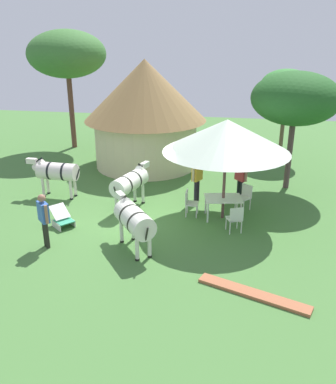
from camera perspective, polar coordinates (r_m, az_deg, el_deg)
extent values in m
plane|color=#457537|center=(14.03, -4.12, -3.91)|extent=(36.00, 36.00, 0.00)
cylinder|color=beige|center=(19.39, -3.05, 6.81)|extent=(4.68, 4.68, 2.17)
cone|color=olive|center=(18.92, -3.20, 13.90)|extent=(5.54, 5.54, 2.67)
cylinder|color=brown|center=(13.86, 7.74, 0.87)|extent=(0.10, 0.10, 2.34)
cone|color=silver|center=(13.36, 8.11, 7.69)|extent=(4.12, 4.12, 1.05)
cube|color=white|center=(14.02, 7.65, -0.85)|extent=(1.35, 1.06, 0.04)
cylinder|color=silver|center=(14.43, 5.23, -1.66)|extent=(0.06, 0.06, 0.70)
cylinder|color=silver|center=(14.59, 9.52, -1.63)|extent=(0.06, 0.06, 0.70)
cylinder|color=silver|center=(13.77, 5.52, -2.87)|extent=(0.06, 0.06, 0.70)
cylinder|color=silver|center=(13.93, 10.02, -2.82)|extent=(0.06, 0.06, 0.70)
cube|color=silver|center=(14.20, 3.33, -1.58)|extent=(0.42, 0.44, 0.04)
cube|color=silver|center=(14.13, 2.59, -0.69)|extent=(0.04, 0.44, 0.45)
cylinder|color=silver|center=(14.44, 4.11, -2.16)|extent=(0.04, 0.04, 0.45)
cylinder|color=silver|center=(14.10, 3.95, -2.77)|extent=(0.04, 0.04, 0.45)
cylinder|color=silver|center=(14.48, 2.70, -2.06)|extent=(0.04, 0.04, 0.45)
cylinder|color=silver|center=(14.13, 2.50, -2.67)|extent=(0.04, 0.04, 0.45)
cube|color=silver|center=(13.23, 9.12, -3.64)|extent=(0.57, 0.55, 0.04)
cube|color=silver|center=(12.97, 9.48, -3.09)|extent=(0.42, 0.20, 0.45)
cylinder|color=silver|center=(13.41, 8.03, -4.28)|extent=(0.04, 0.04, 0.45)
cylinder|color=silver|center=(13.54, 9.55, -4.11)|extent=(0.04, 0.04, 0.45)
cylinder|color=silver|center=(13.11, 8.56, -4.94)|extent=(0.04, 0.04, 0.45)
cylinder|color=silver|center=(13.24, 10.11, -4.76)|extent=(0.04, 0.04, 0.45)
cube|color=silver|center=(14.88, 10.34, -0.79)|extent=(0.61, 0.60, 0.04)
cube|color=silver|center=(14.94, 10.86, 0.19)|extent=(0.36, 0.31, 0.45)
cylinder|color=silver|center=(14.73, 10.40, -1.99)|extent=(0.04, 0.04, 0.45)
cylinder|color=silver|center=(14.95, 9.29, -1.55)|extent=(0.04, 0.04, 0.45)
cylinder|color=silver|center=(14.99, 11.28, -1.62)|extent=(0.04, 0.04, 0.45)
cylinder|color=silver|center=(15.20, 10.17, -1.20)|extent=(0.04, 0.04, 0.45)
cylinder|color=black|center=(15.65, 9.70, 0.26)|extent=(0.12, 0.12, 0.83)
cylinder|color=black|center=(15.55, 10.07, 0.09)|extent=(0.12, 0.12, 0.83)
cube|color=#B03139|center=(15.36, 10.05, 2.64)|extent=(0.46, 0.47, 0.59)
cylinder|color=#9D6E59|center=(15.53, 9.42, 2.96)|extent=(0.09, 0.09, 0.55)
cylinder|color=#9D6E59|center=(15.18, 10.70, 2.43)|extent=(0.09, 0.09, 0.55)
sphere|color=#9D6E59|center=(15.22, 10.16, 4.16)|extent=(0.23, 0.23, 0.23)
cylinder|color=black|center=(15.45, 4.14, 0.25)|extent=(0.12, 0.12, 0.83)
cylinder|color=black|center=(15.34, 3.84, 0.09)|extent=(0.12, 0.12, 0.83)
cube|color=gold|center=(15.15, 4.06, 2.68)|extent=(0.39, 0.50, 0.59)
cylinder|color=beige|center=(15.35, 4.58, 2.99)|extent=(0.09, 0.09, 0.56)
cylinder|color=beige|center=(14.94, 3.53, 2.49)|extent=(0.09, 0.09, 0.56)
sphere|color=beige|center=(15.02, 4.10, 4.23)|extent=(0.23, 0.23, 0.23)
cylinder|color=black|center=(12.75, -16.63, -5.49)|extent=(0.12, 0.12, 0.84)
cylinder|color=black|center=(12.63, -16.40, -5.75)|extent=(0.12, 0.12, 0.84)
cube|color=#365FB5|center=(12.39, -16.86, -2.66)|extent=(0.47, 0.47, 0.59)
cylinder|color=#95664E|center=(12.61, -17.26, -2.19)|extent=(0.09, 0.09, 0.56)
cylinder|color=#95664E|center=(12.16, -16.47, -3.00)|extent=(0.09, 0.09, 0.56)
sphere|color=#95664E|center=(12.22, -17.08, -0.82)|extent=(0.23, 0.23, 0.23)
cube|color=#349870|center=(13.86, -14.17, -3.89)|extent=(0.76, 0.75, 0.03)
cube|color=white|center=(13.99, -14.76, -2.64)|extent=(0.73, 0.73, 0.37)
cube|color=beige|center=(14.05, -13.28, -3.94)|extent=(0.49, 0.42, 0.22)
cube|color=beige|center=(13.86, -15.19, -4.51)|extent=(0.49, 0.42, 0.22)
cylinder|color=silver|center=(11.83, -4.66, -3.81)|extent=(1.49, 1.66, 0.69)
cylinder|color=black|center=(11.57, -4.06, -4.41)|extent=(0.61, 0.49, 0.70)
cylinder|color=black|center=(12.07, -5.18, -3.30)|extent=(0.61, 0.49, 0.70)
cylinder|color=silver|center=(12.42, -6.09, -1.68)|extent=(0.58, 0.62, 0.51)
cube|color=silver|center=(12.60, -6.58, -0.56)|extent=(0.38, 0.43, 0.20)
cube|color=black|center=(12.77, -6.87, -0.41)|extent=(0.17, 0.17, 0.12)
cube|color=black|center=(12.34, -6.12, -0.82)|extent=(0.25, 0.32, 0.28)
cylinder|color=silver|center=(12.54, -6.44, -5.46)|extent=(0.11, 0.11, 0.71)
cylinder|color=black|center=(12.69, -6.38, -6.77)|extent=(0.13, 0.13, 0.06)
cylinder|color=silver|center=(12.66, -4.84, -5.12)|extent=(0.11, 0.11, 0.71)
cylinder|color=black|center=(12.81, -4.79, -6.42)|extent=(0.13, 0.13, 0.06)
cylinder|color=silver|center=(11.56, -4.29, -7.87)|extent=(0.11, 0.11, 0.71)
cylinder|color=black|center=(11.73, -4.25, -9.25)|extent=(0.13, 0.13, 0.06)
cylinder|color=silver|center=(11.69, -2.57, -7.47)|extent=(0.11, 0.11, 0.71)
cylinder|color=black|center=(11.85, -2.54, -8.84)|extent=(0.13, 0.13, 0.06)
cylinder|color=black|center=(11.19, -2.99, -5.91)|extent=(0.18, 0.22, 0.53)
cylinder|color=silver|center=(16.14, -15.02, 2.77)|extent=(1.54, 0.74, 0.66)
cylinder|color=black|center=(16.01, -14.06, 2.71)|extent=(0.12, 0.67, 0.67)
cylinder|color=black|center=(16.27, -15.87, 2.83)|extent=(0.12, 0.67, 0.67)
cylinder|color=silver|center=(16.44, -17.41, 3.52)|extent=(0.55, 0.33, 0.50)
cube|color=silver|center=(16.54, -18.32, 4.10)|extent=(0.41, 0.20, 0.20)
cube|color=black|center=(16.64, -18.84, 4.03)|extent=(0.13, 0.13, 0.12)
cube|color=black|center=(16.39, -17.49, 4.19)|extent=(0.37, 0.06, 0.28)
cylinder|color=silver|center=(16.47, -16.86, 0.60)|extent=(0.11, 0.11, 0.78)
cylinder|color=black|center=(16.60, -16.73, -0.55)|extent=(0.13, 0.13, 0.06)
cylinder|color=silver|center=(16.76, -16.27, 1.04)|extent=(0.11, 0.11, 0.78)
cylinder|color=black|center=(16.89, -16.14, -0.10)|extent=(0.13, 0.13, 0.06)
cylinder|color=silver|center=(15.95, -13.27, 0.29)|extent=(0.11, 0.11, 0.78)
cylinder|color=black|center=(16.08, -13.16, -0.90)|extent=(0.13, 0.13, 0.06)
cylinder|color=silver|center=(16.25, -12.73, 0.74)|extent=(0.11, 0.11, 0.78)
cylinder|color=black|center=(16.38, -12.63, -0.43)|extent=(0.13, 0.13, 0.06)
cylinder|color=black|center=(15.82, -12.40, 2.25)|extent=(0.24, 0.06, 0.53)
cylinder|color=silver|center=(14.61, -5.35, 1.32)|extent=(1.10, 1.74, 0.64)
cylinder|color=black|center=(14.35, -6.05, 0.91)|extent=(0.64, 0.27, 0.65)
cylinder|color=black|center=(14.84, -4.75, 1.66)|extent=(0.64, 0.27, 0.65)
cylinder|color=silver|center=(15.19, -3.74, 2.90)|extent=(0.43, 0.59, 0.49)
cube|color=silver|center=(15.37, -3.22, 3.76)|extent=(0.29, 0.44, 0.20)
cube|color=black|center=(15.53, -2.88, 3.84)|extent=(0.15, 0.15, 0.12)
cube|color=black|center=(15.13, -3.76, 3.62)|extent=(0.15, 0.36, 0.28)
cylinder|color=silver|center=(15.40, -4.60, -0.01)|extent=(0.11, 0.11, 0.75)
cylinder|color=black|center=(15.53, -4.56, -1.19)|extent=(0.13, 0.13, 0.06)
cylinder|color=silver|center=(15.23, -3.48, -0.23)|extent=(0.11, 0.11, 0.75)
cylinder|color=black|center=(15.36, -3.45, -1.43)|extent=(0.13, 0.13, 0.06)
cylinder|color=silver|center=(14.45, -7.16, -1.61)|extent=(0.11, 0.11, 0.75)
cylinder|color=black|center=(14.59, -7.10, -2.86)|extent=(0.13, 0.13, 0.06)
cylinder|color=silver|center=(14.27, -6.00, -1.87)|extent=(0.11, 0.11, 0.75)
cylinder|color=black|center=(14.41, -5.94, -3.13)|extent=(0.13, 0.13, 0.06)
cylinder|color=black|center=(13.98, -7.22, -0.16)|extent=(0.12, 0.24, 0.53)
cylinder|color=brown|center=(21.32, 15.52, 8.42)|extent=(0.19, 0.19, 2.89)
ellipsoid|color=#30772F|center=(20.97, 16.11, 14.06)|extent=(2.44, 2.44, 1.46)
cylinder|color=#4F3A3A|center=(17.12, 16.40, 4.81)|extent=(0.22, 0.22, 2.67)
ellipsoid|color=#215520|center=(16.64, 17.23, 12.27)|extent=(3.36, 3.36, 2.01)
cylinder|color=brown|center=(22.92, -13.16, 10.63)|extent=(0.27, 0.27, 3.76)
ellipsoid|color=#386D2F|center=(22.57, -13.82, 18.05)|extent=(3.98, 3.98, 2.39)
cube|color=#A65E3C|center=(10.53, 11.68, -13.59)|extent=(2.74, 1.33, 0.08)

